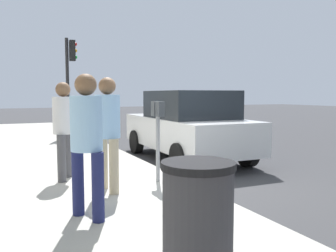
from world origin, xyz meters
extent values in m
plane|color=#38383A|center=(0.00, 0.00, 0.00)|extent=(80.00, 80.00, 0.00)
cube|color=#A8A59E|center=(0.00, 3.00, 0.07)|extent=(28.00, 6.00, 0.15)
cylinder|color=gray|center=(-0.32, 0.47, 0.72)|extent=(0.07, 0.07, 1.15)
cube|color=#383D42|center=(-0.42, 0.47, 1.43)|extent=(0.16, 0.11, 0.26)
cube|color=#383D42|center=(-0.22, 0.47, 1.43)|extent=(0.16, 0.11, 0.26)
cube|color=#268C33|center=(-0.42, 0.41, 1.45)|extent=(0.10, 0.01, 0.10)
cube|color=#268C33|center=(-0.22, 0.41, 1.45)|extent=(0.10, 0.01, 0.10)
cylinder|color=tan|center=(-0.39, 1.47, 0.58)|extent=(0.15, 0.15, 0.85)
cylinder|color=tan|center=(-0.77, 1.40, 0.58)|extent=(0.15, 0.15, 0.85)
cylinder|color=#8CB7E0|center=(-0.58, 1.44, 1.34)|extent=(0.39, 0.39, 0.68)
sphere|color=brown|center=(-0.58, 1.44, 1.81)|extent=(0.27, 0.27, 0.27)
cylinder|color=#191E4C|center=(-1.50, 2.09, 0.57)|extent=(0.15, 0.15, 0.85)
cylinder|color=#191E4C|center=(-1.85, 1.92, 0.57)|extent=(0.15, 0.15, 0.85)
cylinder|color=#8CB7E0|center=(-1.68, 2.00, 1.33)|extent=(0.39, 0.39, 0.67)
sphere|color=brown|center=(-1.68, 2.00, 1.80)|extent=(0.26, 0.26, 0.26)
cylinder|color=#47474C|center=(0.68, 1.86, 0.57)|extent=(0.15, 0.15, 0.83)
cylinder|color=#47474C|center=(0.33, 2.02, 0.57)|extent=(0.15, 0.15, 0.83)
cylinder|color=silver|center=(0.51, 1.94, 1.31)|extent=(0.38, 0.38, 0.66)
sphere|color=brown|center=(0.51, 1.94, 1.77)|extent=(0.26, 0.26, 0.26)
cube|color=silver|center=(2.04, -1.35, 0.71)|extent=(4.44, 1.94, 0.76)
cube|color=black|center=(1.84, -1.35, 1.43)|extent=(2.24, 1.74, 0.68)
cylinder|color=black|center=(3.49, -0.51, 0.33)|extent=(0.66, 0.23, 0.66)
cylinder|color=black|center=(3.45, -2.26, 0.33)|extent=(0.66, 0.23, 0.66)
cylinder|color=black|center=(0.63, -0.44, 0.33)|extent=(0.66, 0.23, 0.66)
cylinder|color=black|center=(0.59, -2.19, 0.33)|extent=(0.66, 0.23, 0.66)
cylinder|color=black|center=(7.60, 0.69, 1.95)|extent=(0.12, 0.12, 3.60)
cube|color=black|center=(7.60, 0.49, 3.30)|extent=(0.24, 0.20, 0.76)
sphere|color=red|center=(7.60, 0.38, 3.54)|extent=(0.14, 0.14, 0.14)
sphere|color=orange|center=(7.60, 0.38, 3.30)|extent=(0.14, 0.14, 0.14)
sphere|color=green|center=(7.60, 0.38, 3.06)|extent=(0.14, 0.14, 0.14)
cylinder|color=#2D2D33|center=(-3.60, 1.55, 0.62)|extent=(0.56, 0.56, 0.95)
cylinder|color=black|center=(-3.60, 1.55, 1.13)|extent=(0.59, 0.59, 0.06)
camera|label=1|loc=(-5.96, 2.92, 1.68)|focal=37.78mm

